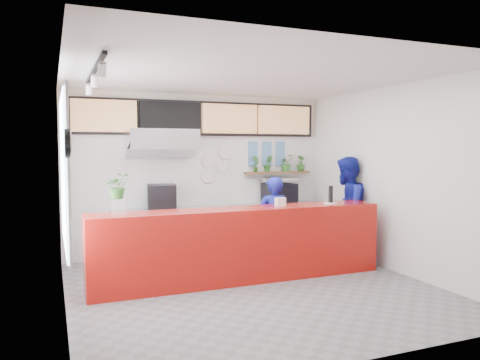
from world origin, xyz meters
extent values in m
plane|color=slate|center=(0.00, 0.00, 0.00)|extent=(5.00, 5.00, 0.00)
plane|color=silver|center=(0.00, 0.00, 3.00)|extent=(5.00, 5.00, 0.00)
plane|color=white|center=(0.00, 2.50, 1.50)|extent=(5.00, 0.00, 5.00)
plane|color=white|center=(-2.50, 0.00, 1.50)|extent=(0.00, 5.00, 5.00)
plane|color=white|center=(2.50, 0.00, 1.50)|extent=(0.00, 5.00, 5.00)
cube|color=#A6120B|center=(0.00, 0.40, 0.55)|extent=(4.50, 0.60, 1.10)
cube|color=beige|center=(0.00, 2.49, 2.60)|extent=(5.00, 0.02, 0.80)
cube|color=#B2B5BA|center=(-0.80, 2.20, 0.45)|extent=(1.80, 0.60, 0.90)
cube|color=black|center=(-0.80, 2.20, 1.12)|extent=(0.57, 0.57, 0.44)
cube|color=#B2B5BA|center=(-0.80, 2.15, 2.15)|extent=(1.20, 0.70, 0.35)
cube|color=#B2B5BA|center=(-0.80, 2.15, 1.95)|extent=(1.20, 0.69, 0.31)
cube|color=#B2B5BA|center=(1.50, 2.20, 0.45)|extent=(1.80, 0.60, 0.90)
cube|color=black|center=(1.55, 2.20, 1.10)|extent=(0.63, 0.47, 0.39)
cube|color=#B0B2B8|center=(1.55, 2.20, 1.38)|extent=(0.72, 0.54, 0.06)
cube|color=brown|center=(1.60, 2.40, 1.50)|extent=(1.40, 0.18, 0.04)
cube|color=tan|center=(-1.75, 2.38, 2.55)|extent=(1.10, 0.10, 0.55)
cube|color=black|center=(-0.59, 2.38, 2.55)|extent=(1.10, 0.10, 0.55)
cube|color=tan|center=(0.57, 2.38, 2.55)|extent=(1.10, 0.10, 0.55)
cube|color=tan|center=(1.73, 2.38, 2.55)|extent=(1.10, 0.10, 0.55)
cube|color=black|center=(0.00, 2.46, 2.55)|extent=(4.80, 0.04, 0.65)
cube|color=silver|center=(-2.47, 0.30, 1.70)|extent=(0.04, 2.20, 1.90)
cube|color=#B2B5BA|center=(-2.45, 0.30, 1.70)|extent=(0.03, 2.30, 2.00)
cylinder|color=black|center=(-2.46, -0.90, 2.05)|extent=(0.05, 0.30, 0.30)
cylinder|color=white|center=(-2.43, -0.90, 2.05)|extent=(0.02, 0.26, 0.26)
cube|color=black|center=(-2.10, 0.00, 2.94)|extent=(0.05, 2.40, 0.04)
cylinder|color=silver|center=(0.15, 2.47, 1.75)|extent=(0.24, 0.03, 0.24)
cylinder|color=silver|center=(0.45, 2.47, 1.65)|extent=(0.24, 0.03, 0.24)
cylinder|color=silver|center=(0.15, 2.47, 1.45)|extent=(0.24, 0.03, 0.24)
cylinder|color=silver|center=(0.50, 2.47, 1.90)|extent=(0.24, 0.03, 0.24)
cube|color=#598CBF|center=(1.10, 2.48, 2.00)|extent=(0.20, 0.02, 0.25)
cube|color=#598CBF|center=(1.40, 2.48, 2.00)|extent=(0.20, 0.02, 0.25)
cube|color=#598CBF|center=(1.70, 2.48, 2.00)|extent=(0.20, 0.02, 0.25)
cube|color=#598CBF|center=(1.10, 2.48, 1.75)|extent=(0.20, 0.02, 0.25)
cube|color=#598CBF|center=(1.40, 2.48, 1.75)|extent=(0.20, 0.02, 0.25)
cube|color=#598CBF|center=(1.70, 2.48, 1.75)|extent=(0.20, 0.02, 0.25)
imported|color=navy|center=(0.79, 0.92, 0.76)|extent=(0.58, 0.40, 1.52)
imported|color=navy|center=(2.25, 0.96, 0.92)|extent=(1.14, 1.10, 1.84)
imported|color=#2C6423|center=(1.12, 2.40, 1.69)|extent=(0.19, 0.15, 0.33)
imported|color=#2C6423|center=(1.39, 2.40, 1.68)|extent=(0.21, 0.19, 0.33)
imported|color=#2C6423|center=(1.79, 2.40, 1.69)|extent=(0.36, 0.34, 0.34)
imported|color=#2C6423|center=(2.14, 2.40, 1.68)|extent=(0.21, 0.20, 0.32)
cylinder|color=silver|center=(-1.80, 0.35, 1.21)|extent=(0.19, 0.19, 0.22)
imported|color=#2C6423|center=(-1.80, 0.35, 1.49)|extent=(0.32, 0.29, 0.35)
cube|color=white|center=(0.65, 0.39, 1.17)|extent=(0.16, 0.11, 0.13)
cylinder|color=white|center=(1.55, 0.38, 1.11)|extent=(0.28, 0.28, 0.02)
cylinder|color=black|center=(1.55, 0.38, 1.25)|extent=(0.07, 0.07, 0.27)
camera|label=1|loc=(-2.62, -6.02, 2.01)|focal=35.00mm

